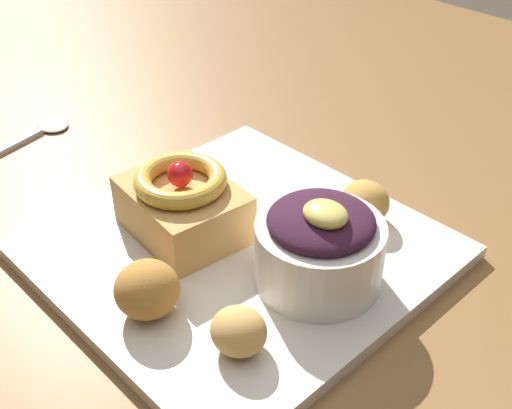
{
  "coord_description": "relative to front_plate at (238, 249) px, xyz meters",
  "views": [
    {
      "loc": [
        0.35,
        -0.39,
        1.06
      ],
      "look_at": [
        0.05,
        -0.1,
        0.77
      ],
      "focal_mm": 45.67,
      "sensor_mm": 36.0,
      "label": 1
    }
  ],
  "objects": [
    {
      "name": "dining_table",
      "position": [
        -0.05,
        0.12,
        -0.09
      ],
      "size": [
        1.38,
        1.09,
        0.73
      ],
      "color": "brown",
      "rests_on": "ground_plane"
    },
    {
      "name": "spoon",
      "position": [
        -0.29,
        -0.02,
        -0.0
      ],
      "size": [
        0.05,
        0.13,
        0.0
      ],
      "rotation": [
        0.0,
        0.0,
        1.79
      ],
      "color": "silver",
      "rests_on": "dining_table"
    },
    {
      "name": "fritter_front",
      "position": [
        0.01,
        -0.09,
        0.03
      ],
      "size": [
        0.05,
        0.05,
        0.04
      ],
      "primitive_type": "ellipsoid",
      "color": "#BC7F38",
      "rests_on": "front_plate"
    },
    {
      "name": "fritter_middle",
      "position": [
        0.08,
        -0.07,
        0.02
      ],
      "size": [
        0.04,
        0.04,
        0.03
      ],
      "primitive_type": "ellipsoid",
      "color": "tan",
      "rests_on": "front_plate"
    },
    {
      "name": "cake_slice",
      "position": [
        -0.04,
        -0.02,
        0.03
      ],
      "size": [
        0.1,
        0.08,
        0.06
      ],
      "rotation": [
        0.0,
        0.0,
        -0.11
      ],
      "color": "tan",
      "rests_on": "front_plate"
    },
    {
      "name": "berry_ramekin",
      "position": [
        0.07,
        0.01,
        0.04
      ],
      "size": [
        0.09,
        0.09,
        0.07
      ],
      "color": "white",
      "rests_on": "front_plate"
    },
    {
      "name": "fritter_back",
      "position": [
        0.05,
        0.1,
        0.02
      ],
      "size": [
        0.04,
        0.04,
        0.03
      ],
      "primitive_type": "ellipsoid",
      "color": "gold",
      "rests_on": "front_plate"
    },
    {
      "name": "front_plate",
      "position": [
        0.0,
        0.0,
        0.0
      ],
      "size": [
        0.28,
        0.28,
        0.01
      ],
      "primitive_type": "cube",
      "color": "silver",
      "rests_on": "dining_table"
    }
  ]
}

